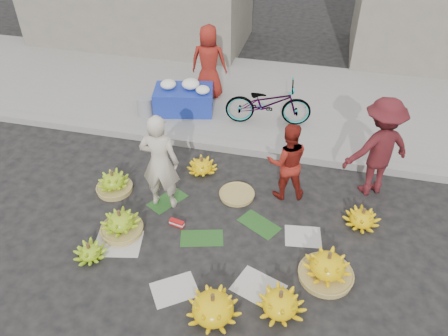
% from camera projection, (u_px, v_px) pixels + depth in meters
% --- Properties ---
extents(ground, '(80.00, 80.00, 0.00)m').
position_uv_depth(ground, '(212.00, 230.00, 6.80)').
color(ground, black).
rests_on(ground, ground).
extents(curb, '(40.00, 0.25, 0.15)m').
position_uv_depth(curb, '(241.00, 148.00, 8.45)').
color(curb, gray).
rests_on(curb, ground).
extents(sidewalk, '(40.00, 4.00, 0.12)m').
position_uv_depth(sidewalk, '(259.00, 98.00, 10.08)').
color(sidewalk, gray).
rests_on(sidewalk, ground).
extents(newspaper_scatter, '(3.20, 1.80, 0.00)m').
position_uv_depth(newspaper_scatter, '(197.00, 270.00, 6.18)').
color(newspaper_scatter, beige).
rests_on(newspaper_scatter, ground).
extents(banana_leaves, '(2.00, 1.00, 0.00)m').
position_uv_depth(banana_leaves, '(209.00, 220.00, 6.97)').
color(banana_leaves, '#194617').
rests_on(banana_leaves, ground).
extents(banana_bunch_0, '(0.63, 0.63, 0.44)m').
position_uv_depth(banana_bunch_0, '(121.00, 223.00, 6.66)').
color(banana_bunch_0, olive).
rests_on(banana_bunch_0, ground).
extents(banana_bunch_1, '(0.44, 0.44, 0.28)m').
position_uv_depth(banana_bunch_1, '(90.00, 252.00, 6.30)').
color(banana_bunch_1, '#73A717').
rests_on(banana_bunch_1, ground).
extents(banana_bunch_2, '(0.98, 0.98, 0.45)m').
position_uv_depth(banana_bunch_2, '(213.00, 307.00, 5.46)').
color(banana_bunch_2, yellow).
rests_on(banana_bunch_2, ground).
extents(banana_bunch_3, '(0.67, 0.67, 0.40)m').
position_uv_depth(banana_bunch_3, '(280.00, 303.00, 5.54)').
color(banana_bunch_3, yellow).
rests_on(banana_bunch_3, ground).
extents(banana_bunch_4, '(0.84, 0.84, 0.50)m').
position_uv_depth(banana_bunch_4, '(327.00, 267.00, 5.94)').
color(banana_bunch_4, olive).
rests_on(banana_bunch_4, ground).
extents(banana_bunch_5, '(0.65, 0.65, 0.33)m').
position_uv_depth(banana_bunch_5, '(362.00, 218.00, 6.81)').
color(banana_bunch_5, yellow).
rests_on(banana_bunch_5, ground).
extents(banana_bunch_6, '(0.68, 0.68, 0.42)m').
position_uv_depth(banana_bunch_6, '(114.00, 183.00, 7.45)').
color(banana_bunch_6, olive).
rests_on(banana_bunch_6, ground).
extents(banana_bunch_7, '(0.53, 0.53, 0.33)m').
position_uv_depth(banana_bunch_7, '(202.00, 166.00, 7.89)').
color(banana_bunch_7, yellow).
rests_on(banana_bunch_7, ground).
extents(basket_spare, '(0.75, 0.75, 0.07)m').
position_uv_depth(basket_spare, '(237.00, 195.00, 7.42)').
color(basket_spare, olive).
rests_on(basket_spare, ground).
extents(incense_stack, '(0.25, 0.12, 0.10)m').
position_uv_depth(incense_stack, '(177.00, 223.00, 6.85)').
color(incense_stack, red).
rests_on(incense_stack, ground).
extents(vendor_cream, '(0.64, 0.45, 1.68)m').
position_uv_depth(vendor_cream, '(160.00, 163.00, 6.79)').
color(vendor_cream, beige).
rests_on(vendor_cream, ground).
extents(vendor_red, '(0.78, 0.68, 1.39)m').
position_uv_depth(vendor_red, '(287.00, 162.00, 7.06)').
color(vendor_red, maroon).
rests_on(vendor_red, ground).
extents(man_striped, '(1.31, 1.13, 1.76)m').
position_uv_depth(man_striped, '(379.00, 148.00, 7.04)').
color(man_striped, maroon).
rests_on(man_striped, ground).
extents(flower_table, '(1.37, 1.01, 0.72)m').
position_uv_depth(flower_table, '(184.00, 98.00, 9.35)').
color(flower_table, navy).
rests_on(flower_table, sidewalk).
extents(grey_bucket, '(0.34, 0.34, 0.39)m').
position_uv_depth(grey_bucket, '(145.00, 106.00, 9.27)').
color(grey_bucket, gray).
rests_on(grey_bucket, sidewalk).
extents(flower_vendor, '(0.85, 0.60, 1.63)m').
position_uv_depth(flower_vendor, '(209.00, 62.00, 9.58)').
color(flower_vendor, maroon).
rests_on(flower_vendor, sidewalk).
extents(bicycle, '(0.86, 1.81, 0.92)m').
position_uv_depth(bicycle, '(268.00, 103.00, 8.84)').
color(bicycle, gray).
rests_on(bicycle, sidewalk).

